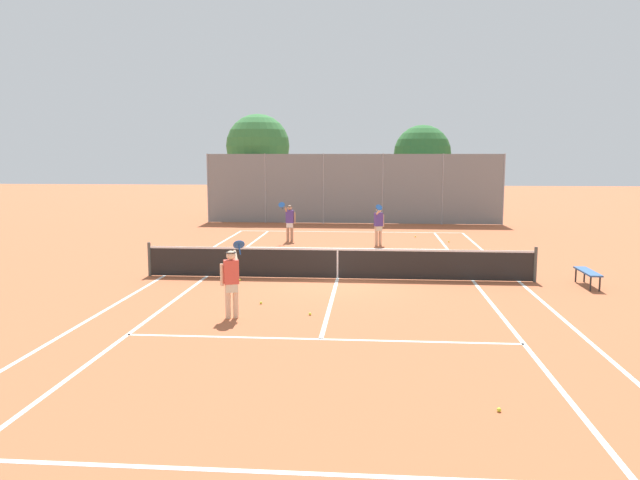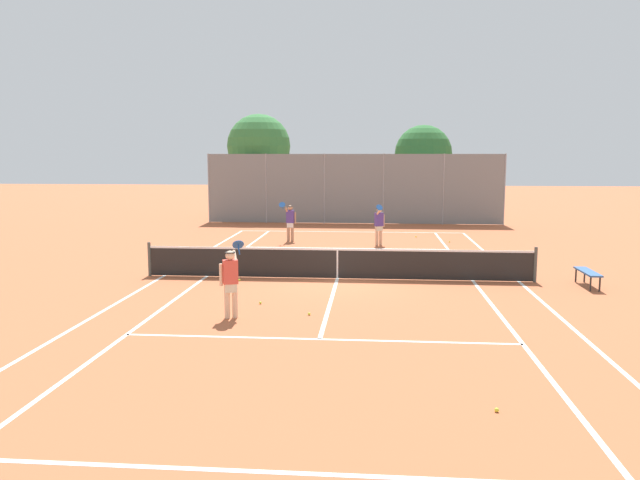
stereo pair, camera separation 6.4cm
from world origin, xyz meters
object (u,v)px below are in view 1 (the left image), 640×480
object	(u,v)px
loose_tennis_ball_0	(449,242)
loose_tennis_ball_3	(261,303)
tennis_net	(338,263)
loose_tennis_ball_2	(415,237)
player_far_left	(290,221)
loose_tennis_ball_1	(310,314)
tree_behind_right	(423,155)
tree_behind_left	(259,148)
courtside_bench	(588,273)
player_far_right	(379,224)
loose_tennis_ball_4	(499,410)
player_near_side	(231,279)
loose_tennis_ball_5	(240,280)

from	to	relation	value
loose_tennis_ball_0	loose_tennis_ball_3	bearing A→B (deg)	-117.49
tennis_net	loose_tennis_ball_2	world-z (taller)	tennis_net
loose_tennis_ball_0	loose_tennis_ball_2	size ratio (longest dim) A/B	1.00
tennis_net	loose_tennis_ball_3	world-z (taller)	tennis_net
player_far_left	loose_tennis_ball_1	bearing A→B (deg)	-80.42
player_far_left	tree_behind_right	distance (m)	12.97
tree_behind_left	tree_behind_right	size ratio (longest dim) A/B	1.11
loose_tennis_ball_2	courtside_bench	size ratio (longest dim) A/B	0.04
player_far_right	tennis_net	bearing A→B (deg)	-100.34
loose_tennis_ball_0	loose_tennis_ball_4	size ratio (longest dim) A/B	1.00
loose_tennis_ball_4	tree_behind_left	world-z (taller)	tree_behind_left
player_far_left	player_far_right	size ratio (longest dim) A/B	1.00
tennis_net	tree_behind_right	bearing A→B (deg)	77.86
player_far_right	loose_tennis_ball_2	world-z (taller)	player_far_right
player_far_right	loose_tennis_ball_3	distance (m)	11.26
player_far_left	courtside_bench	distance (m)	13.24
player_near_side	loose_tennis_ball_5	bearing A→B (deg)	99.67
loose_tennis_ball_4	loose_tennis_ball_5	size ratio (longest dim) A/B	1.00
loose_tennis_ball_0	tennis_net	bearing A→B (deg)	-117.57
loose_tennis_ball_3	courtside_bench	distance (m)	9.55
loose_tennis_ball_0	loose_tennis_ball_3	xyz separation A→B (m)	(-6.21, -11.93, 0.00)
loose_tennis_ball_1	loose_tennis_ball_3	xyz separation A→B (m)	(-1.37, 1.02, 0.00)
player_far_left	loose_tennis_ball_2	bearing A→B (deg)	17.82
loose_tennis_ball_1	loose_tennis_ball_3	bearing A→B (deg)	143.35
tennis_net	loose_tennis_ball_5	xyz separation A→B (m)	(-2.95, -0.59, -0.48)
loose_tennis_ball_5	tree_behind_left	xyz separation A→B (m)	(-2.72, 18.73, 4.15)
player_near_side	tree_behind_right	distance (m)	24.84
loose_tennis_ball_1	player_far_right	bearing A→B (deg)	81.55
courtside_bench	tree_behind_left	size ratio (longest dim) A/B	0.24
loose_tennis_ball_5	tree_behind_right	bearing A→B (deg)	70.25
player_far_right	tree_behind_left	size ratio (longest dim) A/B	0.29
player_far_left	loose_tennis_ball_0	distance (m)	7.05
loose_tennis_ball_1	player_near_side	bearing A→B (deg)	-168.22
tennis_net	loose_tennis_ball_0	distance (m)	9.58
loose_tennis_ball_3	loose_tennis_ball_5	bearing A→B (deg)	112.14
loose_tennis_ball_1	tree_behind_left	distance (m)	23.57
player_near_side	player_far_left	size ratio (longest dim) A/B	1.00
courtside_bench	loose_tennis_ball_1	bearing A→B (deg)	-153.04
player_far_right	tree_behind_left	bearing A→B (deg)	122.97
tennis_net	tree_behind_left	distance (m)	19.35
loose_tennis_ball_0	courtside_bench	distance (m)	9.47
courtside_bench	tree_behind_right	xyz separation A→B (m)	(-3.21, 19.55, 3.39)
loose_tennis_ball_1	loose_tennis_ball_4	bearing A→B (deg)	-58.05
loose_tennis_ball_3	loose_tennis_ball_4	bearing A→B (deg)	-53.57
player_far_left	loose_tennis_ball_4	xyz separation A→B (m)	(5.51, -18.12, -0.89)
player_near_side	loose_tennis_ball_1	size ratio (longest dim) A/B	26.88
loose_tennis_ball_0	courtside_bench	bearing A→B (deg)	-72.30
loose_tennis_ball_4	loose_tennis_ball_5	distance (m)	10.98
loose_tennis_ball_5	courtside_bench	bearing A→B (deg)	0.27
loose_tennis_ball_5	loose_tennis_ball_0	bearing A→B (deg)	50.89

